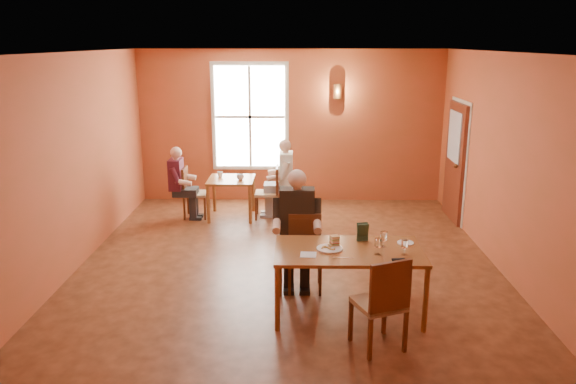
{
  "coord_description": "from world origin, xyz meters",
  "views": [
    {
      "loc": [
        0.13,
        -7.55,
        3.14
      ],
      "look_at": [
        0.0,
        0.2,
        1.05
      ],
      "focal_mm": 35.0,
      "sensor_mm": 36.0,
      "label": 1
    }
  ],
  "objects_px": {
    "main_table": "(348,281)",
    "chair_diner_maroon": "(196,192)",
    "diner_maroon": "(194,183)",
    "second_table": "(232,198)",
    "chair_empty": "(379,301)",
    "diner_main": "(305,236)",
    "chair_diner_main": "(305,254)",
    "chair_diner_white": "(267,192)",
    "diner_white": "(268,181)"
  },
  "relations": [
    {
      "from": "chair_empty",
      "to": "second_table",
      "type": "relative_size",
      "value": 1.26
    },
    {
      "from": "main_table",
      "to": "diner_white",
      "type": "xyz_separation_m",
      "value": [
        -1.12,
        3.74,
        0.29
      ]
    },
    {
      "from": "main_table",
      "to": "chair_diner_white",
      "type": "bearing_deg",
      "value": 107.12
    },
    {
      "from": "chair_empty",
      "to": "diner_maroon",
      "type": "height_order",
      "value": "diner_maroon"
    },
    {
      "from": "chair_diner_maroon",
      "to": "diner_main",
      "type": "bearing_deg",
      "value": 32.04
    },
    {
      "from": "diner_main",
      "to": "second_table",
      "type": "bearing_deg",
      "value": -67.34
    },
    {
      "from": "diner_main",
      "to": "diner_maroon",
      "type": "height_order",
      "value": "diner_main"
    },
    {
      "from": "diner_main",
      "to": "second_table",
      "type": "distance_m",
      "value": 3.4
    },
    {
      "from": "main_table",
      "to": "chair_diner_main",
      "type": "bearing_deg",
      "value": 127.57
    },
    {
      "from": "chair_diner_main",
      "to": "diner_white",
      "type": "bearing_deg",
      "value": -78.61
    },
    {
      "from": "chair_diner_maroon",
      "to": "diner_maroon",
      "type": "bearing_deg",
      "value": -90.0
    },
    {
      "from": "chair_diner_main",
      "to": "diner_maroon",
      "type": "height_order",
      "value": "diner_maroon"
    },
    {
      "from": "chair_diner_main",
      "to": "chair_empty",
      "type": "xyz_separation_m",
      "value": [
        0.75,
        -1.41,
        0.03
      ]
    },
    {
      "from": "chair_diner_main",
      "to": "diner_white",
      "type": "relative_size",
      "value": 0.7
    },
    {
      "from": "diner_main",
      "to": "second_table",
      "type": "relative_size",
      "value": 1.8
    },
    {
      "from": "chair_empty",
      "to": "chair_diner_maroon",
      "type": "distance_m",
      "value": 5.25
    },
    {
      "from": "chair_empty",
      "to": "diner_white",
      "type": "bearing_deg",
      "value": 84.41
    },
    {
      "from": "main_table",
      "to": "diner_white",
      "type": "relative_size",
      "value": 1.24
    },
    {
      "from": "diner_white",
      "to": "diner_maroon",
      "type": "bearing_deg",
      "value": 90.0
    },
    {
      "from": "main_table",
      "to": "diner_main",
      "type": "xyz_separation_m",
      "value": [
        -0.5,
        0.62,
        0.34
      ]
    },
    {
      "from": "diner_main",
      "to": "diner_maroon",
      "type": "bearing_deg",
      "value": -57.57
    },
    {
      "from": "chair_empty",
      "to": "diner_maroon",
      "type": "relative_size",
      "value": 0.81
    },
    {
      "from": "chair_diner_maroon",
      "to": "main_table",
      "type": "bearing_deg",
      "value": 33.25
    },
    {
      "from": "chair_diner_main",
      "to": "second_table",
      "type": "xyz_separation_m",
      "value": [
        -1.3,
        3.09,
        -0.12
      ]
    },
    {
      "from": "main_table",
      "to": "chair_diner_maroon",
      "type": "xyz_separation_m",
      "value": [
        -2.45,
        3.74,
        0.06
      ]
    },
    {
      "from": "main_table",
      "to": "diner_main",
      "type": "relative_size",
      "value": 1.15
    },
    {
      "from": "main_table",
      "to": "chair_diner_main",
      "type": "xyz_separation_m",
      "value": [
        -0.5,
        0.65,
        0.08
      ]
    },
    {
      "from": "chair_empty",
      "to": "diner_white",
      "type": "distance_m",
      "value": 4.71
    },
    {
      "from": "main_table",
      "to": "chair_diner_main",
      "type": "distance_m",
      "value": 0.82
    },
    {
      "from": "diner_main",
      "to": "chair_empty",
      "type": "xyz_separation_m",
      "value": [
        0.75,
        -1.38,
        -0.22
      ]
    },
    {
      "from": "main_table",
      "to": "chair_diner_white",
      "type": "relative_size",
      "value": 1.79
    },
    {
      "from": "chair_diner_main",
      "to": "chair_diner_white",
      "type": "height_order",
      "value": "chair_diner_main"
    },
    {
      "from": "main_table",
      "to": "second_table",
      "type": "distance_m",
      "value": 4.15
    },
    {
      "from": "second_table",
      "to": "diner_white",
      "type": "bearing_deg",
      "value": 0.0
    },
    {
      "from": "chair_diner_white",
      "to": "diner_white",
      "type": "distance_m",
      "value": 0.22
    },
    {
      "from": "chair_empty",
      "to": "diner_maroon",
      "type": "distance_m",
      "value": 5.27
    },
    {
      "from": "main_table",
      "to": "diner_maroon",
      "type": "xyz_separation_m",
      "value": [
        -2.48,
        3.74,
        0.24
      ]
    },
    {
      "from": "diner_main",
      "to": "diner_white",
      "type": "relative_size",
      "value": 1.07
    },
    {
      "from": "diner_maroon",
      "to": "chair_diner_maroon",
      "type": "bearing_deg",
      "value": 90.0
    },
    {
      "from": "diner_main",
      "to": "diner_white",
      "type": "distance_m",
      "value": 3.18
    },
    {
      "from": "second_table",
      "to": "diner_maroon",
      "type": "relative_size",
      "value": 0.64
    },
    {
      "from": "second_table",
      "to": "main_table",
      "type": "bearing_deg",
      "value": -64.27
    },
    {
      "from": "diner_maroon",
      "to": "main_table",
      "type": "bearing_deg",
      "value": 33.57
    },
    {
      "from": "second_table",
      "to": "diner_maroon",
      "type": "bearing_deg",
      "value": 180.0
    },
    {
      "from": "second_table",
      "to": "diner_white",
      "type": "xyz_separation_m",
      "value": [
        0.68,
        0.0,
        0.33
      ]
    },
    {
      "from": "diner_main",
      "to": "chair_diner_white",
      "type": "height_order",
      "value": "diner_main"
    },
    {
      "from": "main_table",
      "to": "chair_diner_maroon",
      "type": "height_order",
      "value": "chair_diner_maroon"
    },
    {
      "from": "diner_main",
      "to": "second_table",
      "type": "height_order",
      "value": "diner_main"
    },
    {
      "from": "main_table",
      "to": "chair_diner_maroon",
      "type": "bearing_deg",
      "value": 123.25
    },
    {
      "from": "main_table",
      "to": "chair_diner_white",
      "type": "distance_m",
      "value": 3.91
    }
  ]
}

